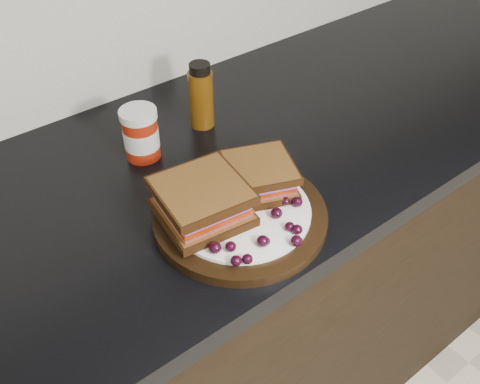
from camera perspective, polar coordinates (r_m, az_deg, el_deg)
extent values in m
cube|color=black|center=(1.33, -1.57, -12.56)|extent=(3.96, 0.58, 0.86)
cube|color=black|center=(1.00, -2.03, 2.80)|extent=(3.98, 0.60, 0.04)
cylinder|color=black|center=(0.86, 0.00, -2.56)|extent=(0.28, 0.28, 0.02)
ellipsoid|color=black|center=(0.78, -2.68, -5.95)|extent=(0.02, 0.02, 0.02)
ellipsoid|color=black|center=(0.78, -0.99, -5.84)|extent=(0.02, 0.02, 0.02)
ellipsoid|color=black|center=(0.76, -0.41, -7.34)|extent=(0.02, 0.02, 0.02)
ellipsoid|color=black|center=(0.76, 0.80, -7.16)|extent=(0.02, 0.02, 0.01)
ellipsoid|color=black|center=(0.79, 2.45, -5.25)|extent=(0.02, 0.02, 0.02)
ellipsoid|color=black|center=(0.79, 2.75, -5.26)|extent=(0.01, 0.01, 0.01)
ellipsoid|color=black|center=(0.79, 6.04, -5.21)|extent=(0.02, 0.02, 0.02)
ellipsoid|color=black|center=(0.81, 6.12, -4.01)|extent=(0.02, 0.02, 0.02)
ellipsoid|color=black|center=(0.81, 5.33, -3.69)|extent=(0.02, 0.02, 0.01)
ellipsoid|color=black|center=(0.83, 3.92, -2.26)|extent=(0.02, 0.02, 0.02)
ellipsoid|color=black|center=(0.85, 6.13, -1.05)|extent=(0.02, 0.02, 0.02)
ellipsoid|color=black|center=(0.85, 4.89, -0.98)|extent=(0.02, 0.02, 0.01)
ellipsoid|color=black|center=(0.88, 5.40, 0.43)|extent=(0.02, 0.02, 0.01)
ellipsoid|color=black|center=(0.90, 4.32, 1.95)|extent=(0.02, 0.02, 0.02)
ellipsoid|color=black|center=(0.89, 2.96, 1.56)|extent=(0.02, 0.02, 0.02)
ellipsoid|color=black|center=(0.88, 1.70, 0.77)|extent=(0.02, 0.02, 0.02)
ellipsoid|color=black|center=(0.86, -4.14, -0.21)|extent=(0.02, 0.02, 0.02)
ellipsoid|color=black|center=(0.85, -4.41, -1.12)|extent=(0.02, 0.02, 0.02)
ellipsoid|color=black|center=(0.82, -5.55, -2.69)|extent=(0.02, 0.02, 0.02)
ellipsoid|color=black|center=(0.83, -5.57, -2.38)|extent=(0.02, 0.02, 0.02)
ellipsoid|color=black|center=(0.81, -2.83, -3.38)|extent=(0.02, 0.02, 0.01)
ellipsoid|color=black|center=(0.80, -2.61, -4.13)|extent=(0.02, 0.02, 0.01)
ellipsoid|color=black|center=(0.83, -4.24, -2.28)|extent=(0.02, 0.02, 0.02)
ellipsoid|color=black|center=(0.83, -5.50, -2.66)|extent=(0.02, 0.02, 0.02)
ellipsoid|color=black|center=(0.82, -4.06, -2.91)|extent=(0.02, 0.02, 0.02)
cylinder|color=#9C1E0B|center=(0.98, -10.53, 6.12)|extent=(0.09, 0.09, 0.10)
cylinder|color=#532F08|center=(1.04, -4.17, 10.25)|extent=(0.06, 0.06, 0.13)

